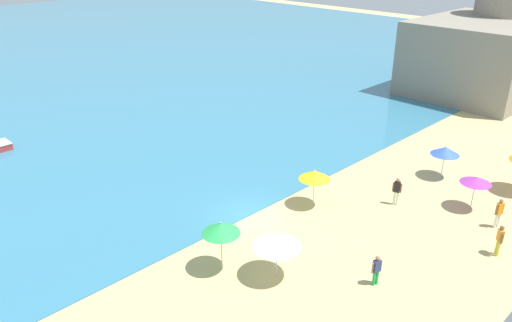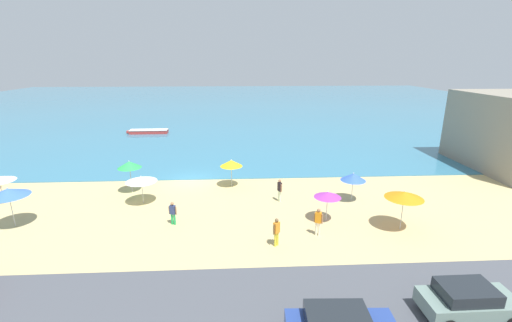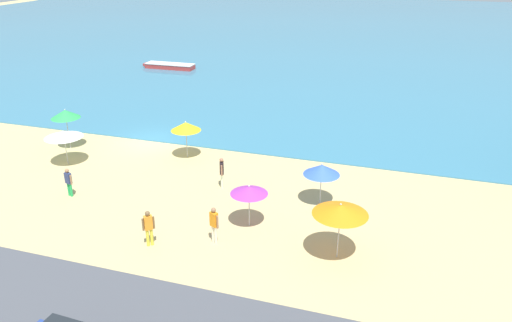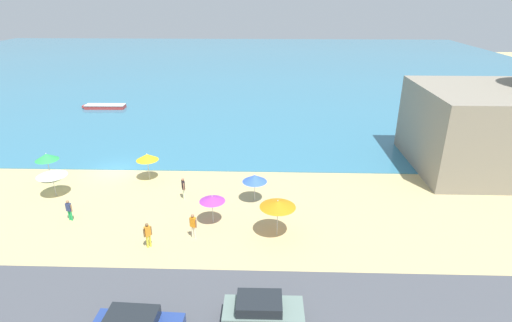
# 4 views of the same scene
# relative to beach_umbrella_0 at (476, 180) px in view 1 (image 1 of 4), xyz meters

# --- Properties ---
(ground_plane) EXTENTS (160.00, 160.00, 0.00)m
(ground_plane) POSITION_rel_beach_umbrella_0_xyz_m (-10.17, 8.73, -1.92)
(ground_plane) COLOR tan
(beach_umbrella_0) EXTENTS (1.81, 1.81, 2.17)m
(beach_umbrella_0) POSITION_rel_beach_umbrella_0_xyz_m (0.00, 0.00, 0.00)
(beach_umbrella_0) COLOR #B2B2B7
(beach_umbrella_0) RESTS_ON ground_plane
(beach_umbrella_4) EXTENTS (1.89, 1.89, 2.74)m
(beach_umbrella_4) POSITION_rel_beach_umbrella_0_xyz_m (-14.68, 5.95, 0.48)
(beach_umbrella_4) COLOR #B2B2B7
(beach_umbrella_4) RESTS_ON ground_plane
(beach_umbrella_7) EXTENTS (1.90, 1.90, 2.43)m
(beach_umbrella_7) POSITION_rel_beach_umbrella_0_xyz_m (-6.50, 6.92, 0.18)
(beach_umbrella_7) COLOR #B2B2B7
(beach_umbrella_7) RESTS_ON ground_plane
(beach_umbrella_9) EXTENTS (1.90, 1.90, 2.29)m
(beach_umbrella_9) POSITION_rel_beach_umbrella_0_xyz_m (2.83, 3.32, 0.03)
(beach_umbrella_9) COLOR #B2B2B7
(beach_umbrella_9) RESTS_ON ground_plane
(beach_umbrella_10) EXTENTS (2.32, 2.32, 2.20)m
(beach_umbrella_10) POSITION_rel_beach_umbrella_0_xyz_m (-13.18, 3.69, 0.02)
(beach_umbrella_10) COLOR #B2B2B7
(beach_umbrella_10) RESTS_ON ground_plane
(bather_0) EXTENTS (0.33, 0.54, 1.79)m
(bather_0) POSITION_rel_beach_umbrella_0_xyz_m (-2.77, 3.49, -0.91)
(bather_0) COLOR #E9F5C9
(bather_0) RESTS_ON ground_plane
(bather_1) EXTENTS (0.55, 0.32, 1.61)m
(bather_1) POSITION_rel_beach_umbrella_0_xyz_m (-10.26, 0.03, -1.02)
(bather_1) COLOR green
(bather_1) RESTS_ON ground_plane
(bather_2) EXTENTS (0.52, 0.36, 1.81)m
(bather_2) POSITION_rel_beach_umbrella_0_xyz_m (-1.03, -1.93, -0.90)
(bather_2) COLOR #F0E6C8
(bather_2) RESTS_ON ground_plane
(bather_3) EXTENTS (0.45, 0.40, 1.76)m
(bather_3) POSITION_rel_beach_umbrella_0_xyz_m (-3.73, -3.02, -0.93)
(bather_3) COLOR yellow
(bather_3) RESTS_ON ground_plane
(harbor_fortress) EXTENTS (15.28, 11.51, 15.52)m
(harbor_fortress) POSITION_rel_beach_umbrella_0_xyz_m (26.52, 10.58, 3.39)
(harbor_fortress) COLOR gray
(harbor_fortress) RESTS_ON ground_plane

